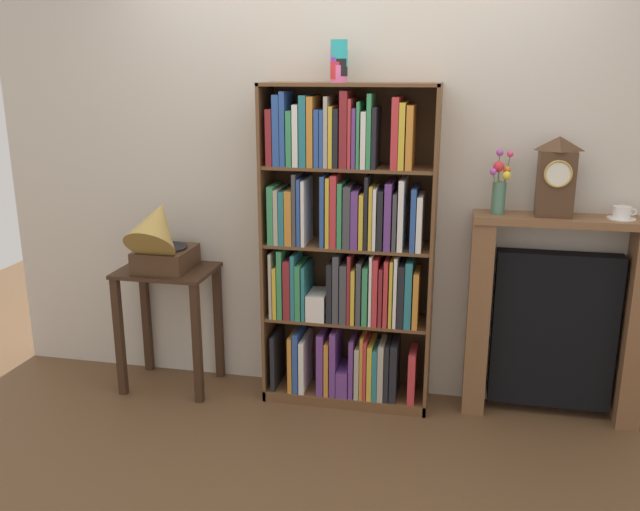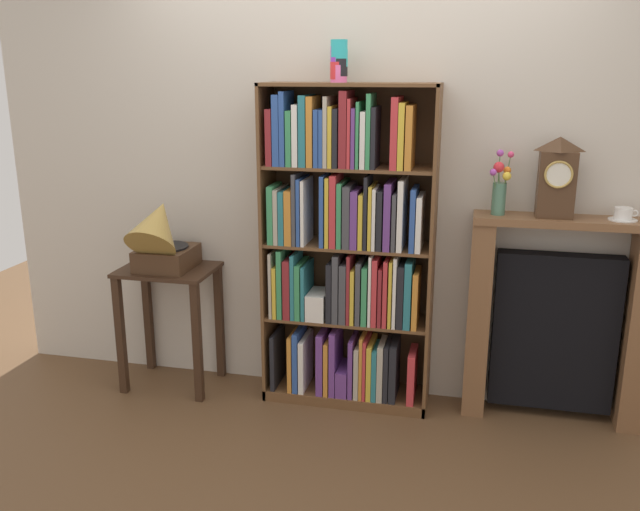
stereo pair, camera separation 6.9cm
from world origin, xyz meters
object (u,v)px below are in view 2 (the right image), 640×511
object	(u,v)px
bookshelf	(346,256)
mantel_clock	(557,177)
gramophone	(160,236)
cup_stack	(339,61)
fireplace_mantel	(555,322)
flower_vase	(500,188)
side_table_left	(170,301)
teacup_with_saucer	(623,215)

from	to	relation	value
bookshelf	mantel_clock	distance (m)	1.17
gramophone	mantel_clock	world-z (taller)	mantel_clock
cup_stack	gramophone	distance (m)	1.39
fireplace_mantel	flower_vase	distance (m)	0.79
fireplace_mantel	flower_vase	world-z (taller)	flower_vase
side_table_left	fireplace_mantel	bearing A→B (deg)	2.84
flower_vase	side_table_left	bearing A→B (deg)	-177.25
cup_stack	gramophone	bearing A→B (deg)	-172.59
gramophone	fireplace_mantel	xyz separation A→B (m)	(2.19, 0.17, -0.39)
side_table_left	teacup_with_saucer	distance (m)	2.54
bookshelf	side_table_left	world-z (taller)	bookshelf
flower_vase	mantel_clock	bearing A→B (deg)	0.04
mantel_clock	teacup_with_saucer	bearing A→B (deg)	0.40
cup_stack	gramophone	world-z (taller)	cup_stack
fireplace_mantel	teacup_with_saucer	xyz separation A→B (m)	(0.27, -0.02, 0.60)
cup_stack	teacup_with_saucer	distance (m)	1.63
gramophone	fireplace_mantel	world-z (taller)	gramophone
bookshelf	teacup_with_saucer	bearing A→B (deg)	1.91
bookshelf	cup_stack	distance (m)	1.04
gramophone	flower_vase	distance (m)	1.88
gramophone	teacup_with_saucer	size ratio (longest dim) A/B	3.44
fireplace_mantel	cup_stack	bearing A→B (deg)	-177.94
fireplace_mantel	flower_vase	xyz separation A→B (m)	(-0.34, -0.02, 0.71)
gramophone	flower_vase	xyz separation A→B (m)	(1.85, 0.15, 0.32)
fireplace_mantel	side_table_left	bearing A→B (deg)	-177.16
flower_vase	teacup_with_saucer	distance (m)	0.62
cup_stack	flower_vase	bearing A→B (deg)	1.54
cup_stack	teacup_with_saucer	xyz separation A→B (m)	(1.45, 0.03, -0.74)
fireplace_mantel	teacup_with_saucer	world-z (taller)	teacup_with_saucer
cup_stack	teacup_with_saucer	bearing A→B (deg)	1.00
cup_stack	side_table_left	distance (m)	1.70
teacup_with_saucer	mantel_clock	bearing A→B (deg)	-179.60
fireplace_mantel	flower_vase	bearing A→B (deg)	-176.65
flower_vase	teacup_with_saucer	size ratio (longest dim) A/B	2.37
flower_vase	bookshelf	bearing A→B (deg)	-176.83
mantel_clock	flower_vase	distance (m)	0.28
mantel_clock	flower_vase	world-z (taller)	mantel_clock
teacup_with_saucer	side_table_left	bearing A→B (deg)	-177.87
bookshelf	mantel_clock	size ratio (longest dim) A/B	4.38
mantel_clock	gramophone	bearing A→B (deg)	-175.87
gramophone	mantel_clock	xyz separation A→B (m)	(2.12, 0.15, 0.39)
flower_vase	teacup_with_saucer	world-z (taller)	flower_vase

